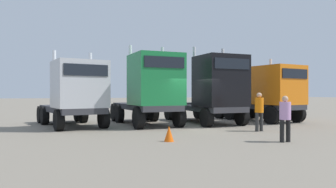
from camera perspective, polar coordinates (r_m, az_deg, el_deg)
name	(u,v)px	position (r m, az deg, el deg)	size (l,w,h in m)	color
ground	(195,129)	(16.17, 4.77, -6.16)	(200.00, 200.00, 0.00)	gray
semi_truck_silver	(76,94)	(17.17, -16.07, 0.07)	(3.59, 6.22, 3.98)	#333338
semi_truck_green	(151,89)	(17.25, -2.97, 0.91)	(2.85, 6.29, 4.41)	#333338
semi_truck_black	(214,90)	(18.26, 8.22, 0.70)	(2.82, 6.34, 4.42)	#333338
semi_truck_orange	(270,93)	(20.76, 17.66, 0.23)	(3.49, 6.25, 4.01)	#333338
visitor_in_hivis	(259,109)	(15.49, 15.93, -2.55)	(0.46, 0.46, 1.80)	#2C2C2C
visitor_with_camera	(285,115)	(12.39, 20.14, -3.59)	(0.44, 0.41, 1.68)	black
traffic_cone_far	(169,134)	(11.86, 0.18, -7.08)	(0.36, 0.36, 0.58)	#F2590C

